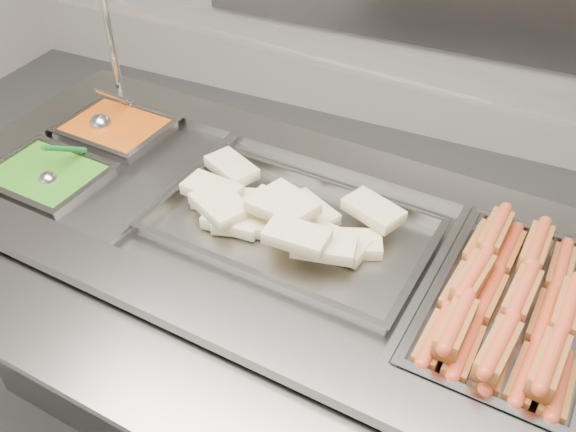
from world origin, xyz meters
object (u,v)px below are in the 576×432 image
at_px(steam_counter, 274,332).
at_px(pan_hotdogs, 512,318).
at_px(ladle, 102,123).
at_px(serving_spoon, 52,175).
at_px(pan_wraps, 291,232).
at_px(sneeze_guard, 314,52).

relative_size(steam_counter, pan_hotdogs, 3.38).
bearing_deg(ladle, pan_hotdogs, -9.94).
xyz_separation_m(steam_counter, serving_spoon, (-0.68, -0.11, 0.50)).
height_order(steam_counter, ladle, ladle).
distance_m(pan_hotdogs, pan_wraps, 0.62).
xyz_separation_m(sneeze_guard, pan_hotdogs, (0.66, -0.29, -0.44)).
height_order(sneeze_guard, ladle, sneeze_guard).
bearing_deg(ladle, sneeze_guard, 3.08).
distance_m(pan_hotdogs, serving_spoon, 1.37).
distance_m(sneeze_guard, pan_hotdogs, 0.85).
xyz_separation_m(steam_counter, pan_hotdogs, (0.68, -0.05, 0.45)).
xyz_separation_m(pan_hotdogs, pan_wraps, (-0.62, 0.05, 0.02)).
bearing_deg(pan_wraps, ladle, 165.81).
distance_m(sneeze_guard, serving_spoon, 0.88).
bearing_deg(sneeze_guard, ladle, -176.92).
xyz_separation_m(pan_wraps, serving_spoon, (-0.75, -0.11, 0.04)).
distance_m(pan_hotdogs, ladle, 1.44).
relative_size(sneeze_guard, pan_wraps, 2.36).
bearing_deg(pan_hotdogs, pan_wraps, 175.76).
xyz_separation_m(pan_wraps, ladle, (-0.80, 0.20, 0.04)).
height_order(steam_counter, serving_spoon, serving_spoon).
bearing_deg(ladle, pan_wraps, -14.19).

